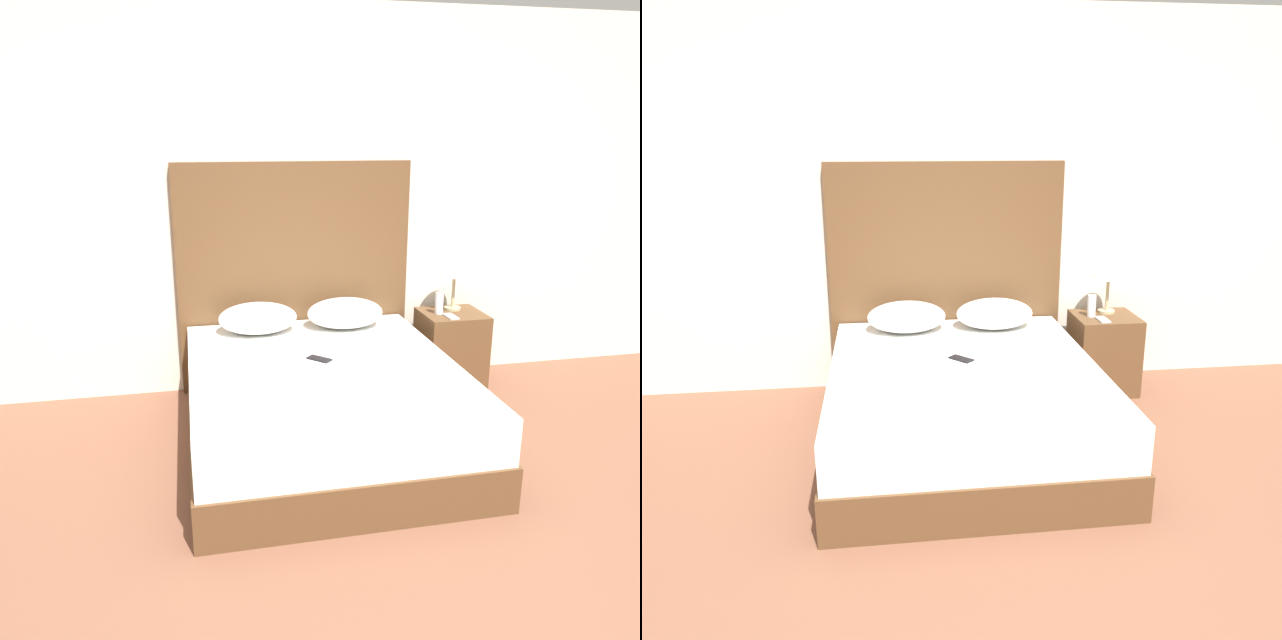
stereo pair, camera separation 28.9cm
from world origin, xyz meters
TOP-DOWN VIEW (x-y plane):
  - ground_plane at (0.00, 0.00)m, footprint 16.00×16.00m
  - wall_back at (0.00, 2.30)m, footprint 10.00×0.06m
  - bed at (-0.12, 1.25)m, footprint 1.61×1.90m
  - headboard at (-0.12, 2.22)m, footprint 1.69×0.05m
  - pillow_left at (-0.43, 1.95)m, footprint 0.54×0.40m
  - pillow_right at (0.19, 1.95)m, footprint 0.54×0.40m
  - phone_on_bed at (-0.13, 1.33)m, footprint 0.15×0.16m
  - nightstand at (1.01, 1.95)m, footprint 0.45×0.42m
  - table_lamp at (1.05, 2.03)m, footprint 0.25×0.25m
  - phone_on_nightstand at (0.95, 1.85)m, footprint 0.07×0.15m
  - toiletry_bottle at (0.90, 1.95)m, footprint 0.06×0.06m

SIDE VIEW (x-z plane):
  - ground_plane at x=0.00m, z-range 0.00..0.00m
  - bed at x=-0.12m, z-range 0.00..0.52m
  - nightstand at x=1.01m, z-range 0.00..0.57m
  - phone_on_bed at x=-0.13m, z-range 0.52..0.53m
  - phone_on_nightstand at x=0.95m, z-range 0.57..0.58m
  - pillow_left at x=-0.43m, z-range 0.52..0.72m
  - pillow_right at x=0.19m, z-range 0.52..0.72m
  - toiletry_bottle at x=0.90m, z-range 0.57..0.73m
  - headboard at x=-0.12m, z-range 0.00..1.66m
  - table_lamp at x=1.05m, z-range 0.69..1.07m
  - wall_back at x=0.00m, z-range 0.00..2.70m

